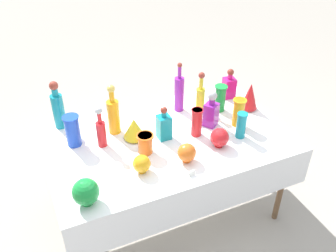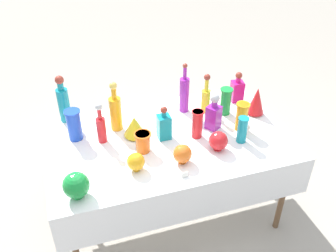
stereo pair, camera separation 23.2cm
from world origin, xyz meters
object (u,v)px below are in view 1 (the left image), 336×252
(round_bowl_2, at_px, (86,192))
(fluted_vase_0, at_px, (250,96))
(slender_vase_0, at_px, (73,130))
(slender_vase_3, at_px, (239,112))
(tall_bottle_3, at_px, (113,114))
(slender_vase_2, at_px, (241,125))
(round_bowl_1, at_px, (187,153))
(tall_bottle_0, at_px, (179,93))
(square_decanter_1, at_px, (164,126))
(fluted_vase_1, at_px, (134,128))
(round_bowl_3, at_px, (142,164))
(slender_vase_5, at_px, (197,122))
(tall_bottle_1, at_px, (101,131))
(square_decanter_2, at_px, (229,86))
(square_decanter_0, at_px, (211,111))
(tall_bottle_4, at_px, (201,95))
(round_bowl_0, at_px, (220,138))
(slender_vase_4, at_px, (145,143))
(tall_bottle_2, at_px, (58,108))
(slender_vase_1, at_px, (220,97))

(round_bowl_2, bearing_deg, fluted_vase_0, 18.67)
(slender_vase_0, xyz_separation_m, slender_vase_3, (1.17, -0.26, -0.01))
(tall_bottle_3, height_order, slender_vase_2, tall_bottle_3)
(round_bowl_1, bearing_deg, slender_vase_2, 10.53)
(tall_bottle_0, relative_size, slender_vase_0, 1.78)
(square_decanter_1, distance_m, fluted_vase_1, 0.21)
(round_bowl_2, bearing_deg, round_bowl_1, 8.49)
(tall_bottle_3, xyz_separation_m, round_bowl_3, (0.03, -0.49, -0.09))
(slender_vase_5, relative_size, round_bowl_2, 1.28)
(tall_bottle_1, bearing_deg, slender_vase_2, -17.89)
(tall_bottle_1, bearing_deg, square_decanter_2, 10.73)
(square_decanter_0, bearing_deg, fluted_vase_1, 172.32)
(slender_vase_3, height_order, fluted_vase_1, slender_vase_3)
(square_decanter_1, height_order, round_bowl_3, square_decanter_1)
(tall_bottle_4, bearing_deg, square_decanter_2, 13.41)
(square_decanter_0, xyz_separation_m, square_decanter_1, (-0.38, -0.01, -0.02))
(tall_bottle_0, relative_size, round_bowl_1, 3.10)
(round_bowl_0, distance_m, round_bowl_1, 0.28)
(slender_vase_2, height_order, fluted_vase_1, slender_vase_2)
(slender_vase_2, height_order, slender_vase_4, slender_vase_2)
(tall_bottle_0, bearing_deg, round_bowl_2, -142.75)
(tall_bottle_4, bearing_deg, tall_bottle_0, 159.40)
(slender_vase_2, height_order, round_bowl_3, slender_vase_2)
(square_decanter_1, height_order, round_bowl_2, square_decanter_1)
(slender_vase_0, height_order, slender_vase_3, slender_vase_0)
(slender_vase_5, distance_m, round_bowl_3, 0.55)
(tall_bottle_4, relative_size, square_decanter_0, 1.12)
(tall_bottle_4, relative_size, square_decanter_2, 1.26)
(tall_bottle_3, height_order, slender_vase_4, tall_bottle_3)
(tall_bottle_2, relative_size, slender_vase_0, 1.64)
(square_decanter_2, bearing_deg, tall_bottle_3, -174.61)
(fluted_vase_1, bearing_deg, square_decanter_0, -7.68)
(slender_vase_3, height_order, fluted_vase_0, fluted_vase_0)
(tall_bottle_1, xyz_separation_m, slender_vase_0, (-0.18, 0.09, -0.00))
(square_decanter_1, xyz_separation_m, slender_vase_4, (-0.18, -0.10, -0.03))
(square_decanter_0, height_order, fluted_vase_1, square_decanter_0)
(fluted_vase_0, height_order, round_bowl_2, fluted_vase_0)
(square_decanter_0, bearing_deg, slender_vase_4, -169.38)
(slender_vase_1, bearing_deg, tall_bottle_4, 150.43)
(tall_bottle_0, relative_size, tall_bottle_3, 1.06)
(round_bowl_0, bearing_deg, round_bowl_2, -170.83)
(square_decanter_0, height_order, round_bowl_2, square_decanter_0)
(tall_bottle_1, xyz_separation_m, tall_bottle_2, (-0.22, 0.35, 0.04))
(slender_vase_5, bearing_deg, tall_bottle_3, 152.65)
(square_decanter_1, height_order, square_decanter_2, same)
(round_bowl_3, bearing_deg, square_decanter_2, 30.51)
(tall_bottle_4, xyz_separation_m, square_decanter_1, (-0.42, -0.24, -0.02))
(tall_bottle_4, distance_m, slender_vase_0, 1.02)
(tall_bottle_3, bearing_deg, tall_bottle_2, 146.67)
(tall_bottle_0, relative_size, square_decanter_2, 1.58)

